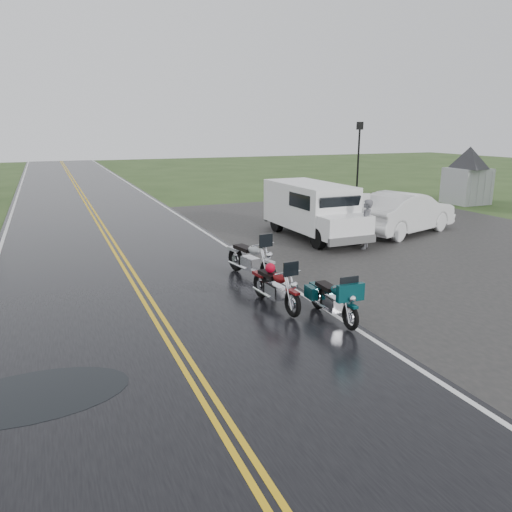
{
  "coord_description": "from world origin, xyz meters",
  "views": [
    {
      "loc": [
        -2.06,
        -9.56,
        4.25
      ],
      "look_at": [
        2.8,
        2.0,
        1.0
      ],
      "focal_mm": 35.0,
      "sensor_mm": 36.0,
      "label": 1
    }
  ],
  "objects_px": {
    "lamp_post_far_right": "(358,162)",
    "motorcycle_silver": "(268,263)",
    "van_white": "(319,220)",
    "person_at_van": "(366,225)",
    "motorcycle_red": "(293,293)",
    "visitor_center": "(469,161)",
    "sedan_white": "(404,213)",
    "motorcycle_teal": "(351,307)"
  },
  "relations": [
    {
      "from": "visitor_center",
      "to": "motorcycle_red",
      "type": "relative_size",
      "value": 7.52
    },
    {
      "from": "van_white",
      "to": "lamp_post_far_right",
      "type": "distance_m",
      "value": 12.53
    },
    {
      "from": "visitor_center",
      "to": "person_at_van",
      "type": "relative_size",
      "value": 9.08
    },
    {
      "from": "motorcycle_teal",
      "to": "person_at_van",
      "type": "relative_size",
      "value": 1.12
    },
    {
      "from": "van_white",
      "to": "person_at_van",
      "type": "height_order",
      "value": "van_white"
    },
    {
      "from": "van_white",
      "to": "lamp_post_far_right",
      "type": "height_order",
      "value": "lamp_post_far_right"
    },
    {
      "from": "lamp_post_far_right",
      "to": "motorcycle_red",
      "type": "bearing_deg",
      "value": -128.06
    },
    {
      "from": "motorcycle_red",
      "to": "van_white",
      "type": "xyz_separation_m",
      "value": [
        3.87,
        5.62,
        0.45
      ]
    },
    {
      "from": "motorcycle_silver",
      "to": "van_white",
      "type": "relative_size",
      "value": 0.42
    },
    {
      "from": "visitor_center",
      "to": "person_at_van",
      "type": "height_order",
      "value": "visitor_center"
    },
    {
      "from": "lamp_post_far_right",
      "to": "motorcycle_silver",
      "type": "bearing_deg",
      "value": -131.79
    },
    {
      "from": "van_white",
      "to": "lamp_post_far_right",
      "type": "bearing_deg",
      "value": 48.85
    },
    {
      "from": "visitor_center",
      "to": "motorcycle_silver",
      "type": "height_order",
      "value": "visitor_center"
    },
    {
      "from": "van_white",
      "to": "person_at_van",
      "type": "relative_size",
      "value": 3.12
    },
    {
      "from": "visitor_center",
      "to": "van_white",
      "type": "height_order",
      "value": "visitor_center"
    },
    {
      "from": "motorcycle_red",
      "to": "person_at_van",
      "type": "relative_size",
      "value": 1.21
    },
    {
      "from": "motorcycle_teal",
      "to": "sedan_white",
      "type": "xyz_separation_m",
      "value": [
        7.66,
        7.81,
        0.26
      ]
    },
    {
      "from": "motorcycle_teal",
      "to": "lamp_post_far_right",
      "type": "relative_size",
      "value": 0.43
    },
    {
      "from": "lamp_post_far_right",
      "to": "van_white",
      "type": "bearing_deg",
      "value": -129.98
    },
    {
      "from": "motorcycle_red",
      "to": "lamp_post_far_right",
      "type": "height_order",
      "value": "lamp_post_far_right"
    },
    {
      "from": "sedan_white",
      "to": "van_white",
      "type": "bearing_deg",
      "value": 84.31
    },
    {
      "from": "visitor_center",
      "to": "motorcycle_red",
      "type": "xyz_separation_m",
      "value": [
        -17.17,
        -12.08,
        -1.77
      ]
    },
    {
      "from": "person_at_van",
      "to": "motorcycle_teal",
      "type": "bearing_deg",
      "value": 8.04
    },
    {
      "from": "motorcycle_silver",
      "to": "sedan_white",
      "type": "bearing_deg",
      "value": 17.4
    },
    {
      "from": "person_at_van",
      "to": "lamp_post_far_right",
      "type": "distance_m",
      "value": 12.1
    },
    {
      "from": "motorcycle_teal",
      "to": "motorcycle_red",
      "type": "bearing_deg",
      "value": 125.65
    },
    {
      "from": "motorcycle_silver",
      "to": "person_at_van",
      "type": "xyz_separation_m",
      "value": [
        4.97,
        2.63,
        0.19
      ]
    },
    {
      "from": "motorcycle_silver",
      "to": "lamp_post_far_right",
      "type": "relative_size",
      "value": 0.51
    },
    {
      "from": "motorcycle_teal",
      "to": "sedan_white",
      "type": "distance_m",
      "value": 10.94
    },
    {
      "from": "motorcycle_teal",
      "to": "motorcycle_silver",
      "type": "relative_size",
      "value": 0.85
    },
    {
      "from": "motorcycle_teal",
      "to": "sedan_white",
      "type": "height_order",
      "value": "sedan_white"
    },
    {
      "from": "motorcycle_teal",
      "to": "motorcycle_silver",
      "type": "xyz_separation_m",
      "value": [
        -0.32,
        3.55,
        0.11
      ]
    },
    {
      "from": "motorcycle_red",
      "to": "motorcycle_silver",
      "type": "distance_m",
      "value": 2.45
    },
    {
      "from": "van_white",
      "to": "sedan_white",
      "type": "relative_size",
      "value": 1.07
    },
    {
      "from": "van_white",
      "to": "person_at_van",
      "type": "distance_m",
      "value": 1.69
    },
    {
      "from": "motorcycle_red",
      "to": "van_white",
      "type": "height_order",
      "value": "van_white"
    },
    {
      "from": "visitor_center",
      "to": "lamp_post_far_right",
      "type": "relative_size",
      "value": 3.48
    },
    {
      "from": "sedan_white",
      "to": "motorcycle_silver",
      "type": "bearing_deg",
      "value": 99.52
    },
    {
      "from": "motorcycle_silver",
      "to": "person_at_van",
      "type": "relative_size",
      "value": 1.32
    },
    {
      "from": "sedan_white",
      "to": "person_at_van",
      "type": "bearing_deg",
      "value": 99.96
    },
    {
      "from": "motorcycle_red",
      "to": "person_at_van",
      "type": "xyz_separation_m",
      "value": [
        5.44,
        5.03,
        0.25
      ]
    },
    {
      "from": "person_at_van",
      "to": "motorcycle_silver",
      "type": "bearing_deg",
      "value": -17.14
    }
  ]
}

